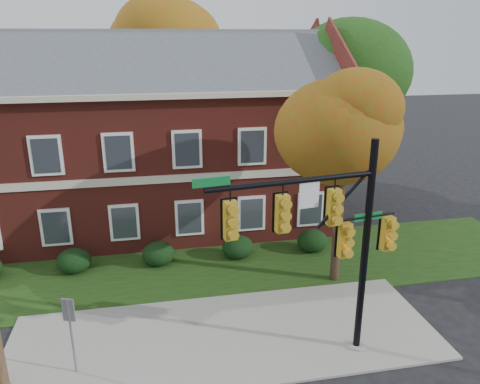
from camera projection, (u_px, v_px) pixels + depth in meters
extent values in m
plane|color=black|center=(231.00, 357.00, 14.53)|extent=(120.00, 120.00, 0.00)
cube|color=gray|center=(226.00, 337.00, 15.44)|extent=(14.00, 5.00, 0.08)
cube|color=#193811|center=(207.00, 268.00, 20.10)|extent=(30.00, 6.00, 0.04)
cube|color=maroon|center=(152.00, 157.00, 24.21)|extent=(18.00, 8.00, 7.00)
cube|color=beige|center=(148.00, 86.00, 23.06)|extent=(18.80, 8.80, 0.24)
cube|color=beige|center=(154.00, 180.00, 20.46)|extent=(18.00, 0.12, 0.35)
ellipsoid|color=black|center=(74.00, 261.00, 19.59)|extent=(1.40, 1.26, 1.05)
ellipsoid|color=black|center=(158.00, 254.00, 20.23)|extent=(1.40, 1.26, 1.05)
ellipsoid|color=black|center=(238.00, 247.00, 20.87)|extent=(1.40, 1.26, 1.05)
ellipsoid|color=black|center=(312.00, 241.00, 21.51)|extent=(1.40, 1.26, 1.05)
cylinder|color=black|center=(339.00, 214.00, 18.25)|extent=(0.36, 0.36, 5.76)
ellipsoid|color=#98330D|center=(345.00, 122.00, 17.10)|extent=(4.25, 4.25, 3.60)
ellipsoid|color=#98330D|center=(367.00, 107.00, 16.67)|extent=(3.50, 3.50, 3.00)
cylinder|color=black|center=(344.00, 144.00, 27.14)|extent=(0.36, 0.36, 7.04)
ellipsoid|color=#183F11|center=(350.00, 66.00, 25.74)|extent=(5.95, 5.95, 5.04)
ellipsoid|color=#183F11|center=(370.00, 54.00, 25.23)|extent=(4.90, 4.90, 4.20)
cylinder|color=black|center=(165.00, 123.00, 31.73)|extent=(0.36, 0.36, 7.68)
ellipsoid|color=#C13C10|center=(161.00, 49.00, 30.20)|extent=(6.46, 6.46, 5.47)
ellipsoid|color=#C13C10|center=(176.00, 40.00, 29.65)|extent=(5.32, 5.32, 4.56)
cylinder|color=gray|center=(356.00, 346.00, 14.92)|extent=(0.55, 0.55, 0.16)
cylinder|color=black|center=(365.00, 252.00, 13.86)|extent=(0.24, 0.24, 6.82)
cylinder|color=black|center=(293.00, 181.00, 12.33)|extent=(4.84, 0.83, 0.16)
cylinder|color=black|center=(368.00, 217.00, 13.50)|extent=(1.75, 0.32, 0.08)
cube|color=#AC841B|center=(230.00, 220.00, 12.06)|extent=(0.47, 0.35, 1.13)
cube|color=#AC841B|center=(282.00, 214.00, 12.51)|extent=(0.47, 0.35, 1.13)
cube|color=#AC841B|center=(334.00, 207.00, 13.00)|extent=(0.47, 0.35, 1.13)
cube|color=silver|center=(309.00, 195.00, 12.62)|extent=(0.58, 0.12, 0.73)
cube|color=#0D692D|center=(211.00, 182.00, 11.56)|extent=(0.97, 0.17, 0.23)
cube|color=#AC841B|center=(345.00, 240.00, 13.47)|extent=(0.47, 0.35, 1.13)
cube|color=#AC841B|center=(387.00, 233.00, 13.93)|extent=(0.47, 0.35, 1.13)
cube|color=#0D692D|center=(368.00, 217.00, 13.50)|extent=(0.92, 0.17, 0.22)
cylinder|color=slate|center=(72.00, 338.00, 13.42)|extent=(0.09, 0.09, 2.52)
cube|color=slate|center=(68.00, 310.00, 13.13)|extent=(0.36, 0.16, 0.71)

